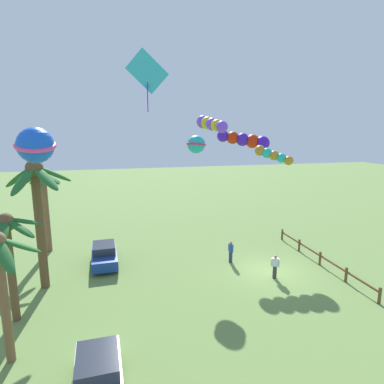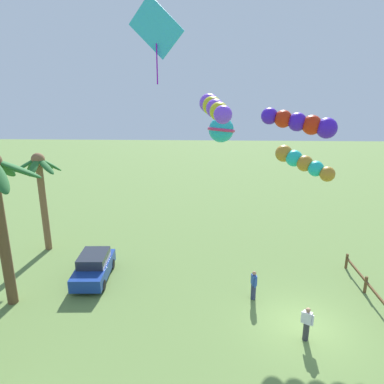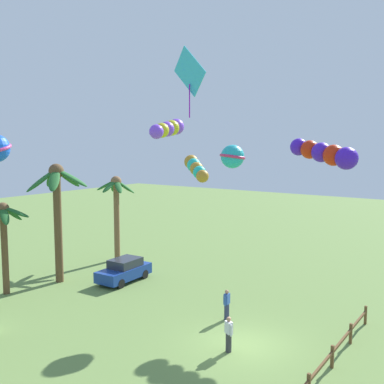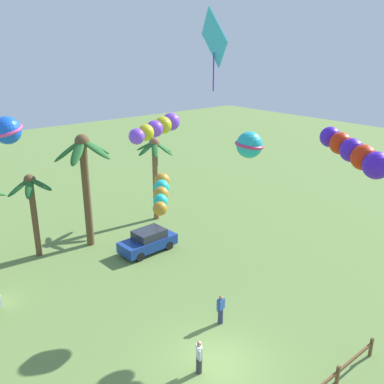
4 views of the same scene
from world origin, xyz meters
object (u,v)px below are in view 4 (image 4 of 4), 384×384
at_px(palm_tree_2, 32,196).
at_px(palm_tree_3, 85,166).
at_px(spectator_1, 221,309).
at_px(kite_tube_2, 161,192).
at_px(kite_tube_0, 157,128).
at_px(palm_tree_1, 155,161).
at_px(kite_ball_4, 7,130).
at_px(spectator_0, 199,357).
at_px(kite_ball_3, 249,145).
at_px(parked_car_0, 148,241).
at_px(kite_diamond_1, 214,38).
at_px(kite_tube_5, 355,152).

xyz_separation_m(palm_tree_2, palm_tree_3, (3.42, -0.74, 1.54)).
xyz_separation_m(spectator_1, kite_tube_2, (-4.03, -0.81, 7.28)).
xyz_separation_m(spectator_1, kite_tube_0, (-2.01, 2.22, 9.01)).
bearing_deg(palm_tree_1, palm_tree_2, -179.21).
distance_m(palm_tree_1, kite_ball_4, 12.05).
bearing_deg(palm_tree_1, kite_tube_2, -124.13).
height_order(palm_tree_2, kite_ball_4, kite_ball_4).
relative_size(spectator_0, kite_ball_3, 0.74).
bearing_deg(parked_car_0, kite_diamond_1, -56.23).
bearing_deg(palm_tree_1, kite_tube_5, -90.41).
bearing_deg(palm_tree_1, kite_diamond_1, -99.60).
bearing_deg(palm_tree_2, kite_tube_0, -78.56).
bearing_deg(kite_tube_2, kite_ball_4, 97.91).
bearing_deg(kite_ball_4, kite_ball_3, -45.81).
bearing_deg(spectator_0, kite_tube_5, -8.13).
bearing_deg(kite_tube_2, palm_tree_1, 55.87).
bearing_deg(spectator_1, kite_diamond_1, 51.95).
xyz_separation_m(palm_tree_1, kite_tube_5, (-0.12, -16.28, 3.81)).
bearing_deg(parked_car_0, kite_tube_2, -120.63).
bearing_deg(kite_ball_3, kite_tube_5, -68.53).
height_order(palm_tree_2, kite_tube_2, kite_tube_2).
relative_size(kite_tube_0, kite_tube_5, 0.69).
bearing_deg(kite_ball_3, palm_tree_1, 80.09).
relative_size(palm_tree_2, kite_ball_3, 2.60).
bearing_deg(kite_tube_0, spectator_0, -104.25).
bearing_deg(kite_tube_5, spectator_0, 171.87).
height_order(palm_tree_2, kite_diamond_1, kite_diamond_1).
height_order(kite_tube_2, kite_ball_3, kite_ball_3).
relative_size(kite_ball_4, kite_tube_5, 0.47).
xyz_separation_m(spectator_1, kite_ball_3, (3.45, 1.71, 7.54)).
bearing_deg(kite_ball_3, parked_car_0, 103.73).
bearing_deg(kite_tube_0, kite_ball_4, 112.45).
bearing_deg(kite_tube_5, kite_tube_2, 166.32).
height_order(palm_tree_3, kite_tube_0, kite_tube_0).
xyz_separation_m(parked_car_0, kite_ball_3, (1.75, -7.16, 7.60)).
bearing_deg(spectator_0, kite_ball_3, 28.99).
height_order(palm_tree_2, parked_car_0, palm_tree_2).
bearing_deg(palm_tree_1, parked_car_0, -131.02).
bearing_deg(spectator_1, palm_tree_2, 107.85).
distance_m(palm_tree_3, spectator_1, 13.28).
xyz_separation_m(palm_tree_2, kite_tube_2, (0.17, -13.87, 3.93)).
height_order(palm_tree_3, spectator_0, palm_tree_3).
bearing_deg(palm_tree_2, parked_car_0, -35.31).
xyz_separation_m(spectator_1, kite_ball_4, (-5.69, 11.11, 8.04)).
bearing_deg(palm_tree_2, kite_diamond_1, -43.13).
height_order(parked_car_0, kite_tube_2, kite_tube_2).
bearing_deg(palm_tree_1, kite_ball_3, -99.91).
height_order(parked_car_0, kite_ball_4, kite_ball_4).
xyz_separation_m(parked_car_0, spectator_0, (-4.76, -10.76, 0.06)).
height_order(kite_tube_0, kite_diamond_1, kite_diamond_1).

